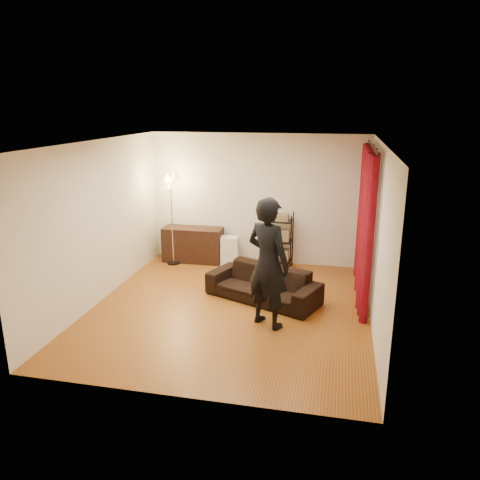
% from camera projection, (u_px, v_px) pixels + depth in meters
% --- Properties ---
extents(floor, '(5.00, 5.00, 0.00)m').
position_uv_depth(floor, '(230.00, 308.00, 7.74)').
color(floor, '#945014').
rests_on(floor, ground).
extents(ceiling, '(5.00, 5.00, 0.00)m').
position_uv_depth(ceiling, '(229.00, 142.00, 6.99)').
color(ceiling, white).
rests_on(ceiling, ground).
extents(wall_back, '(5.00, 0.00, 5.00)m').
position_uv_depth(wall_back, '(257.00, 199.00, 9.71)').
color(wall_back, beige).
rests_on(wall_back, ground).
extents(wall_front, '(5.00, 0.00, 5.00)m').
position_uv_depth(wall_front, '(176.00, 288.00, 5.02)').
color(wall_front, beige).
rests_on(wall_front, ground).
extents(wall_left, '(0.00, 5.00, 5.00)m').
position_uv_depth(wall_left, '(99.00, 222.00, 7.82)').
color(wall_left, beige).
rests_on(wall_left, ground).
extents(wall_right, '(0.00, 5.00, 5.00)m').
position_uv_depth(wall_right, '(378.00, 238.00, 6.91)').
color(wall_right, beige).
rests_on(wall_right, ground).
extents(curtain_rod, '(0.04, 2.65, 0.04)m').
position_uv_depth(curtain_rod, '(373.00, 147.00, 7.65)').
color(curtain_rod, black).
rests_on(curtain_rod, wall_right).
extents(curtain, '(0.22, 2.65, 2.55)m').
position_uv_depth(curtain, '(366.00, 224.00, 8.01)').
color(curtain, maroon).
rests_on(curtain, ground).
extents(sofa, '(2.10, 1.46, 0.57)m').
position_uv_depth(sofa, '(263.00, 284.00, 8.02)').
color(sofa, black).
rests_on(sofa, ground).
extents(person, '(0.87, 0.77, 1.99)m').
position_uv_depth(person, '(268.00, 263.00, 6.90)').
color(person, black).
rests_on(person, ground).
extents(media_cabinet, '(1.27, 0.49, 0.74)m').
position_uv_depth(media_cabinet, '(193.00, 245.00, 9.99)').
color(media_cabinet, black).
rests_on(media_cabinet, ground).
extents(storage_boxes, '(0.39, 0.32, 0.60)m').
position_uv_depth(storage_boxes, '(230.00, 251.00, 9.78)').
color(storage_boxes, silver).
rests_on(storage_boxes, ground).
extents(wire_shelf, '(0.62, 0.52, 1.16)m').
position_uv_depth(wire_shelf, '(279.00, 241.00, 9.51)').
color(wire_shelf, black).
rests_on(wire_shelf, ground).
extents(floor_lamp, '(0.40, 0.40, 1.91)m').
position_uv_depth(floor_lamp, '(172.00, 220.00, 9.67)').
color(floor_lamp, silver).
rests_on(floor_lamp, ground).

